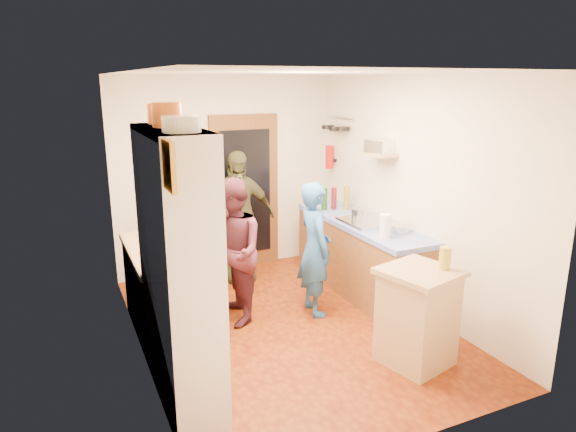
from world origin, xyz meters
TOP-DOWN VIEW (x-y plane):
  - floor at (0.00, 0.00)m, footprint 3.00×4.00m
  - ceiling at (0.00, 0.00)m, footprint 3.00×4.00m
  - wall_back at (0.00, 2.01)m, footprint 3.00×0.02m
  - wall_front at (0.00, -2.01)m, footprint 3.00×0.02m
  - wall_left at (-1.51, 0.00)m, footprint 0.02×4.00m
  - wall_right at (1.51, 0.00)m, footprint 0.02×4.00m
  - door_frame at (0.25, 1.97)m, footprint 0.95×0.06m
  - door_glass at (0.25, 1.94)m, footprint 0.70×0.02m
  - hutch_body at (-1.30, -0.80)m, footprint 0.40×1.20m
  - hutch_top_shelf at (-1.30, -0.80)m, footprint 0.40×1.14m
  - plate_stack at (-1.30, -1.14)m, footprint 0.25×0.25m
  - orange_pot_a at (-1.30, -0.71)m, footprint 0.22×0.22m
  - orange_pot_b at (-1.30, -0.40)m, footprint 0.18×0.18m
  - left_counter_base at (-1.20, 0.45)m, footprint 0.60×1.40m
  - left_counter_top at (-1.20, 0.45)m, footprint 0.64×1.44m
  - toaster at (-1.15, 0.04)m, footprint 0.27×0.22m
  - kettle at (-1.25, 0.27)m, footprint 0.18×0.18m
  - orange_bowl at (-1.12, 0.67)m, footprint 0.21×0.21m
  - chopping_board at (-1.18, 0.92)m, footprint 0.31×0.23m
  - right_counter_base at (1.20, 0.50)m, footprint 0.60×2.20m
  - right_counter_top at (1.20, 0.50)m, footprint 0.62×2.22m
  - hob at (1.20, 0.37)m, footprint 0.55×0.58m
  - pot_on_hob at (1.15, 0.49)m, footprint 0.18×0.18m
  - bottle_a at (1.05, 1.17)m, footprint 0.09×0.09m
  - bottle_b at (1.18, 1.15)m, footprint 0.09×0.09m
  - bottle_c at (1.31, 1.05)m, footprint 0.10×0.10m
  - paper_towel at (1.05, -0.18)m, footprint 0.15×0.15m
  - mixing_bowl at (1.30, -0.08)m, footprint 0.30×0.30m
  - island_base at (0.76, -1.14)m, footprint 0.67×0.67m
  - island_top at (0.76, -1.14)m, footprint 0.76×0.76m
  - cutting_board at (0.70, -1.10)m, footprint 0.41×0.36m
  - oil_jar at (0.97, -1.21)m, footprint 0.12×0.12m
  - pan_rail at (1.46, 1.52)m, footprint 0.02×0.65m
  - pan_hang_a at (1.40, 1.35)m, footprint 0.18×0.18m
  - pan_hang_b at (1.40, 1.55)m, footprint 0.16×0.16m
  - pan_hang_c at (1.40, 1.75)m, footprint 0.17×0.17m
  - wall_shelf at (1.37, 0.45)m, footprint 0.26×0.42m
  - radio at (1.37, 0.45)m, footprint 0.28×0.34m
  - ext_bracket at (1.47, 1.70)m, footprint 0.06×0.10m
  - fire_extinguisher at (1.41, 1.70)m, footprint 0.11×0.11m
  - picture_frame at (-1.48, -1.55)m, footprint 0.03×0.25m
  - person_hob at (0.44, 0.18)m, footprint 0.40×0.57m
  - person_left at (-0.46, 0.41)m, footprint 0.64×0.80m
  - person_back at (-0.02, 1.51)m, footprint 1.02×0.48m

SIDE VIEW (x-z plane):
  - floor at x=0.00m, z-range -0.02..0.00m
  - right_counter_base at x=1.20m, z-range 0.00..0.84m
  - left_counter_base at x=-1.20m, z-range 0.00..0.85m
  - island_base at x=0.76m, z-range 0.00..0.86m
  - person_hob at x=0.44m, z-range 0.00..1.49m
  - person_left at x=-0.46m, z-range 0.00..1.57m
  - person_back at x=-0.02m, z-range 0.00..1.69m
  - right_counter_top at x=1.20m, z-range 0.84..0.90m
  - left_counter_top at x=-1.20m, z-range 0.85..0.90m
  - island_top at x=0.76m, z-range 0.86..0.91m
  - cutting_board at x=0.70m, z-range 0.89..0.91m
  - chopping_board at x=-1.18m, z-range 0.90..0.92m
  - hob at x=1.20m, z-range 0.90..0.94m
  - orange_bowl at x=-1.12m, z-range 0.90..0.98m
  - mixing_bowl at x=1.30m, z-range 0.90..0.99m
  - kettle at x=-1.25m, z-range 0.90..1.06m
  - toaster at x=-1.15m, z-range 0.90..1.08m
  - pot_on_hob at x=1.15m, z-range 0.94..1.06m
  - oil_jar at x=0.97m, z-range 0.91..1.11m
  - paper_towel at x=1.05m, z-range 0.90..1.16m
  - bottle_a at x=1.05m, z-range 0.90..1.18m
  - bottle_b at x=1.18m, z-range 0.90..1.18m
  - door_frame at x=0.25m, z-range 0.00..2.10m
  - door_glass at x=0.25m, z-range 0.20..1.90m
  - bottle_c at x=1.31m, z-range 0.90..1.22m
  - hutch_body at x=-1.30m, z-range 0.00..2.20m
  - wall_back at x=0.00m, z-range 0.00..2.60m
  - wall_front at x=0.00m, z-range 0.00..2.60m
  - wall_left at x=-1.51m, z-range 0.00..2.60m
  - wall_right at x=1.51m, z-range 0.00..2.60m
  - ext_bracket at x=1.47m, z-range 1.43..1.47m
  - fire_extinguisher at x=1.41m, z-range 1.34..1.66m
  - wall_shelf at x=1.37m, z-range 1.69..1.71m
  - radio at x=1.37m, z-range 1.72..1.86m
  - pan_hang_b at x=1.40m, z-range 1.88..1.92m
  - pan_hang_c at x=1.40m, z-range 1.89..1.93m
  - pan_hang_a at x=1.40m, z-range 1.90..1.94m
  - pan_rail at x=1.46m, z-range 2.04..2.06m
  - picture_frame at x=-1.48m, z-range 1.90..2.20m
  - hutch_top_shelf at x=-1.30m, z-range 2.16..2.20m
  - plate_stack at x=-1.30m, z-range 2.20..2.31m
  - orange_pot_b at x=-1.30m, z-range 2.20..2.36m
  - orange_pot_a at x=-1.30m, z-range 2.20..2.38m
  - ceiling at x=0.00m, z-range 2.60..2.62m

